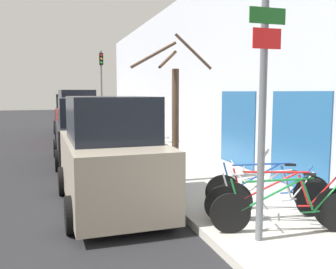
% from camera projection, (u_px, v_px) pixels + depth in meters
% --- Properties ---
extents(ground_plane, '(80.00, 80.00, 0.00)m').
position_uv_depth(ground_plane, '(91.00, 160.00, 13.36)').
color(ground_plane, black).
extents(sidewalk_curb, '(3.20, 32.00, 0.15)m').
position_uv_depth(sidewalk_curb, '(143.00, 145.00, 16.78)').
color(sidewalk_curb, '#ADA89E').
rests_on(sidewalk_curb, ground).
extents(building_facade, '(0.23, 32.00, 6.50)m').
position_uv_depth(building_facade, '(180.00, 74.00, 16.86)').
color(building_facade, '#B2B7C1').
rests_on(building_facade, ground).
extents(signpost, '(0.58, 0.13, 3.63)m').
position_uv_depth(signpost, '(263.00, 113.00, 5.56)').
color(signpost, '#595B60').
rests_on(signpost, sidewalk_curb).
extents(bicycle_0, '(2.37, 0.76, 0.92)m').
position_uv_depth(bicycle_0, '(285.00, 209.00, 6.05)').
color(bicycle_0, black).
rests_on(bicycle_0, sidewalk_curb).
extents(bicycle_1, '(2.03, 1.31, 0.96)m').
position_uv_depth(bicycle_1, '(282.00, 202.00, 6.42)').
color(bicycle_1, black).
rests_on(bicycle_1, sidewalk_curb).
extents(bicycle_2, '(2.35, 0.50, 0.90)m').
position_uv_depth(bicycle_2, '(269.00, 198.00, 6.69)').
color(bicycle_2, black).
rests_on(bicycle_2, sidewalk_curb).
extents(bicycle_3, '(2.24, 0.88, 0.96)m').
position_uv_depth(bicycle_3, '(267.00, 190.00, 7.18)').
color(bicycle_3, black).
rests_on(bicycle_3, sidewalk_curb).
extents(parked_car_0, '(2.07, 4.19, 2.34)m').
position_uv_depth(parked_car_0, '(110.00, 158.00, 7.80)').
color(parked_car_0, gray).
rests_on(parked_car_0, ground).
extents(parked_car_1, '(1.98, 4.20, 2.23)m').
position_uv_depth(parked_car_1, '(83.00, 133.00, 12.87)').
color(parked_car_1, black).
rests_on(parked_car_1, ground).
extents(parked_car_2, '(2.06, 4.58, 2.52)m').
position_uv_depth(parked_car_2, '(77.00, 119.00, 18.19)').
color(parked_car_2, maroon).
rests_on(parked_car_2, ground).
extents(parked_car_3, '(2.04, 4.18, 2.30)m').
position_uv_depth(parked_car_3, '(70.00, 115.00, 22.97)').
color(parked_car_3, '#51565B').
rests_on(parked_car_3, ground).
extents(pedestrian_near, '(0.42, 0.36, 1.64)m').
position_uv_depth(pedestrian_near, '(156.00, 122.00, 16.81)').
color(pedestrian_near, '#333338').
rests_on(pedestrian_near, sidewalk_curb).
extents(pedestrian_far, '(0.44, 0.38, 1.72)m').
position_uv_depth(pedestrian_far, '(141.00, 119.00, 18.08)').
color(pedestrian_far, '#4C3D2D').
rests_on(pedestrian_far, sidewalk_curb).
extents(street_tree, '(2.09, 0.57, 3.73)m').
position_uv_depth(street_tree, '(175.00, 115.00, 9.41)').
color(street_tree, '#4C3828').
rests_on(street_tree, sidewalk_curb).
extents(traffic_light, '(0.20, 0.30, 4.50)m').
position_uv_depth(traffic_light, '(101.00, 81.00, 20.38)').
color(traffic_light, '#595B60').
rests_on(traffic_light, sidewalk_curb).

